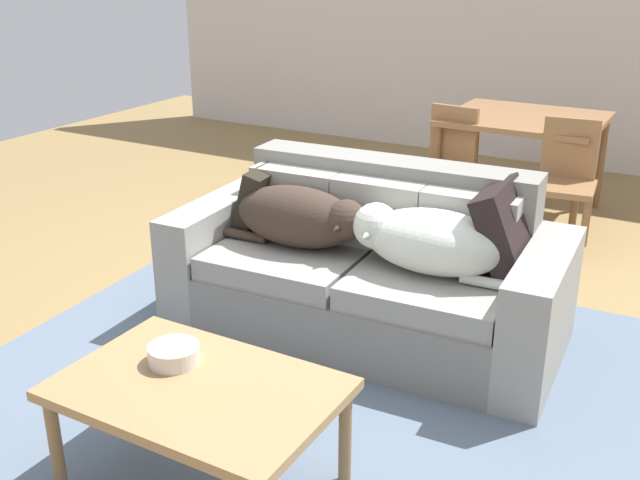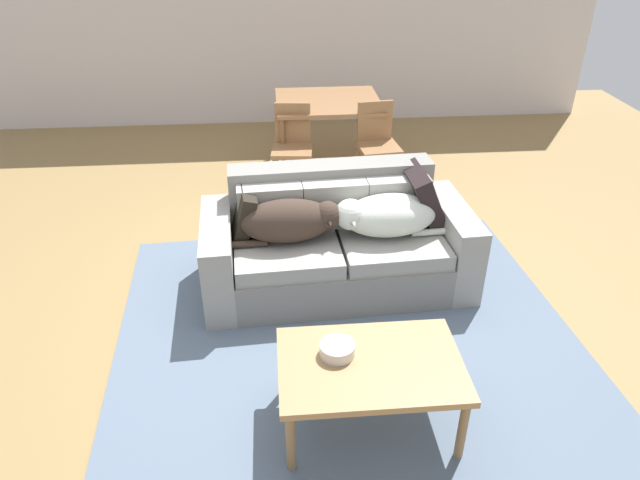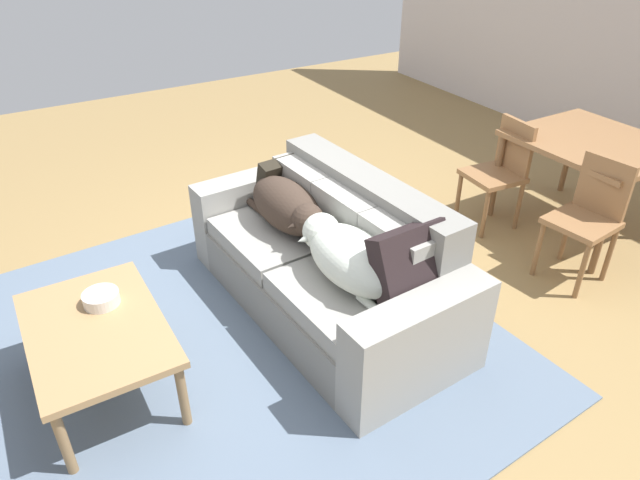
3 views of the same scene
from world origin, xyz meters
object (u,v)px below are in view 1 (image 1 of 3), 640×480
object	(u,v)px
dog_on_right_cushion	(427,240)
dining_chair_near_left	(445,161)
dining_table	(525,126)
dining_chair_near_right	(565,178)
couch	(369,272)
dog_on_left_cushion	(302,217)
throw_pillow_by_left_arm	(261,199)
coffee_table	(198,397)
bowl_on_coffee_table	(174,354)
throw_pillow_by_right_arm	(508,232)

from	to	relation	value
dog_on_right_cushion	dining_chair_near_left	bearing A→B (deg)	104.80
dining_table	dining_chair_near_left	world-z (taller)	dining_chair_near_left
dining_chair_near_left	dining_chair_near_right	bearing A→B (deg)	2.50
dining_chair_near_left	dining_chair_near_right	size ratio (longest dim) A/B	0.99
couch	dog_on_left_cushion	xyz separation A→B (m)	(-0.34, -0.12, 0.28)
dog_on_right_cushion	throw_pillow_by_left_arm	bearing A→B (deg)	170.73
throw_pillow_by_left_arm	dining_chair_near_right	size ratio (longest dim) A/B	0.42
couch	coffee_table	world-z (taller)	couch
dog_on_left_cushion	bowl_on_coffee_table	size ratio (longest dim) A/B	4.37
dining_table	dog_on_left_cushion	bearing A→B (deg)	-101.77
couch	dining_chair_near_left	size ratio (longest dim) A/B	2.37
dining_chair_near_left	dog_on_left_cushion	bearing A→B (deg)	-86.87
dog_on_left_cushion	bowl_on_coffee_table	xyz separation A→B (m)	(0.19, -1.26, -0.13)
dining_table	coffee_table	bearing A→B (deg)	-92.04
couch	dining_table	bearing A→B (deg)	82.79
dog_on_right_cushion	throw_pillow_by_left_arm	distance (m)	1.04
dog_on_left_cushion	coffee_table	size ratio (longest dim) A/B	0.85
dog_on_left_cushion	throw_pillow_by_left_arm	xyz separation A→B (m)	(-0.35, 0.14, 0.00)
dog_on_right_cushion	throw_pillow_by_left_arm	world-z (taller)	throw_pillow_by_left_arm
dining_chair_near_right	bowl_on_coffee_table	bearing A→B (deg)	-110.03
dog_on_left_cushion	coffee_table	world-z (taller)	dog_on_left_cushion
dog_on_right_cushion	throw_pillow_by_right_arm	xyz separation A→B (m)	(0.34, 0.19, 0.04)
throw_pillow_by_right_arm	dining_table	distance (m)	2.24
coffee_table	dining_chair_near_right	world-z (taller)	dining_chair_near_right
couch	dining_table	world-z (taller)	couch
couch	throw_pillow_by_left_arm	bearing A→B (deg)	175.29
couch	coffee_table	xyz separation A→B (m)	(0.03, -1.46, 0.07)
throw_pillow_by_left_arm	dog_on_left_cushion	bearing A→B (deg)	-21.21
throw_pillow_by_right_arm	coffee_table	xyz separation A→B (m)	(-0.66, -1.55, -0.25)
coffee_table	bowl_on_coffee_table	world-z (taller)	bowl_on_coffee_table
couch	dining_chair_near_left	xyz separation A→B (m)	(-0.25, 1.74, 0.15)
throw_pillow_by_left_arm	throw_pillow_by_right_arm	distance (m)	1.37
throw_pillow_by_left_arm	dog_on_right_cushion	bearing A→B (deg)	-6.04
couch	dining_table	xyz separation A→B (m)	(0.16, 2.27, 0.35)
dog_on_left_cushion	dining_chair_near_left	distance (m)	1.87
coffee_table	dining_table	distance (m)	3.74
coffee_table	dining_chair_near_left	distance (m)	3.22
dog_on_right_cushion	bowl_on_coffee_table	distance (m)	1.38
dining_table	throw_pillow_by_right_arm	bearing A→B (deg)	-76.47
coffee_table	bowl_on_coffee_table	bearing A→B (deg)	155.09
couch	dining_chair_near_left	bearing A→B (deg)	95.03
dog_on_left_cushion	throw_pillow_by_right_arm	world-z (taller)	throw_pillow_by_right_arm
dog_on_right_cushion	coffee_table	world-z (taller)	dog_on_right_cushion
throw_pillow_by_right_arm	coffee_table	world-z (taller)	throw_pillow_by_right_arm
throw_pillow_by_left_arm	dining_chair_near_left	bearing A→B (deg)	75.87
dog_on_right_cushion	throw_pillow_by_left_arm	xyz separation A→B (m)	(-1.03, 0.11, 0.01)
throw_pillow_by_right_arm	throw_pillow_by_left_arm	bearing A→B (deg)	-176.77
dog_on_left_cushion	throw_pillow_by_right_arm	xyz separation A→B (m)	(1.02, 0.21, 0.04)
dog_on_right_cushion	dining_table	world-z (taller)	dog_on_right_cushion
dog_on_right_cushion	throw_pillow_by_right_arm	world-z (taller)	throw_pillow_by_right_arm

